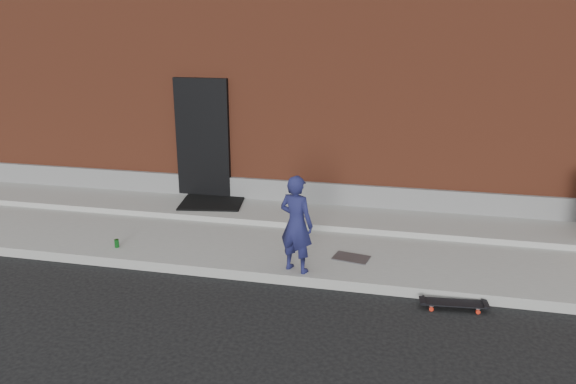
# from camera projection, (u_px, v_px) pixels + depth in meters

# --- Properties ---
(ground) EXTENTS (80.00, 80.00, 0.00)m
(ground) POSITION_uv_depth(u_px,v_px,m) (307.00, 287.00, 7.78)
(ground) COLOR black
(ground) RESTS_ON ground
(sidewalk) EXTENTS (20.00, 3.00, 0.15)m
(sidewalk) POSITION_uv_depth(u_px,v_px,m) (324.00, 242.00, 9.15)
(sidewalk) COLOR gray
(sidewalk) RESTS_ON ground
(apron) EXTENTS (20.00, 1.20, 0.10)m
(apron) POSITION_uv_depth(u_px,v_px,m) (333.00, 217.00, 9.95)
(apron) COLOR #989892
(apron) RESTS_ON sidewalk
(building) EXTENTS (20.00, 8.10, 5.00)m
(building) POSITION_uv_depth(u_px,v_px,m) (362.00, 65.00, 13.56)
(building) COLOR brown
(building) RESTS_ON ground
(child) EXTENTS (0.59, 0.49, 1.40)m
(child) POSITION_uv_depth(u_px,v_px,m) (296.00, 224.00, 7.75)
(child) COLOR #1A1C49
(child) RESTS_ON sidewalk
(skateboard) EXTENTS (0.85, 0.29, 0.09)m
(skateboard) POSITION_uv_depth(u_px,v_px,m) (454.00, 303.00, 7.18)
(skateboard) COLOR red
(skateboard) RESTS_ON ground
(soda_can) EXTENTS (0.07, 0.07, 0.13)m
(soda_can) POSITION_uv_depth(u_px,v_px,m) (117.00, 243.00, 8.74)
(soda_can) COLOR #177524
(soda_can) RESTS_ON sidewalk
(doormat) EXTENTS (1.26, 1.09, 0.03)m
(doormat) POSITION_uv_depth(u_px,v_px,m) (212.00, 203.00, 10.52)
(doormat) COLOR black
(doormat) RESTS_ON apron
(utility_plate) EXTENTS (0.57, 0.42, 0.02)m
(utility_plate) POSITION_uv_depth(u_px,v_px,m) (351.00, 258.00, 8.35)
(utility_plate) COLOR #4C4C51
(utility_plate) RESTS_ON sidewalk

